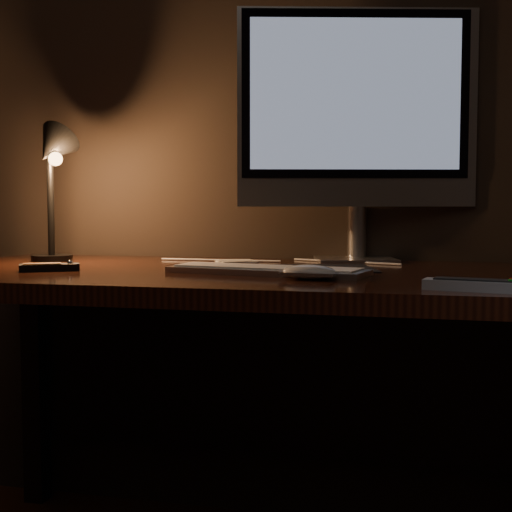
% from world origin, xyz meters
% --- Properties ---
extents(desk, '(1.60, 0.75, 0.75)m').
position_xyz_m(desk, '(0.00, 1.93, 0.62)').
color(desk, '#33150B').
rests_on(desk, ground).
extents(monitor, '(0.62, 0.23, 0.66)m').
position_xyz_m(monitor, '(0.21, 2.18, 1.14)').
color(monitor, silver).
rests_on(monitor, desk).
extents(keyboard, '(0.46, 0.20, 0.02)m').
position_xyz_m(keyboard, '(0.06, 1.78, 0.76)').
color(keyboard, silver).
rests_on(keyboard, desk).
extents(mousepad, '(0.32, 0.28, 0.00)m').
position_xyz_m(mousepad, '(0.14, 1.92, 0.75)').
color(mousepad, black).
rests_on(mousepad, desk).
extents(mouse, '(0.12, 0.07, 0.02)m').
position_xyz_m(mouse, '(0.17, 1.68, 0.76)').
color(mouse, white).
rests_on(mouse, desk).
extents(media_remote, '(0.14, 0.11, 0.02)m').
position_xyz_m(media_remote, '(-0.44, 1.73, 0.76)').
color(media_remote, black).
rests_on(media_remote, desk).
extents(tv_remote, '(0.19, 0.08, 0.02)m').
position_xyz_m(tv_remote, '(0.48, 1.56, 0.76)').
color(tv_remote, gray).
rests_on(tv_remote, desk).
extents(papers, '(0.12, 0.10, 0.01)m').
position_xyz_m(papers, '(-0.09, 2.08, 0.75)').
color(papers, white).
rests_on(papers, desk).
extents(desk_lamp, '(0.17, 0.19, 0.37)m').
position_xyz_m(desk_lamp, '(-0.56, 1.97, 1.00)').
color(desk_lamp, black).
rests_on(desk_lamp, desk).
extents(cable, '(0.63, 0.15, 0.01)m').
position_xyz_m(cable, '(0.02, 2.10, 0.75)').
color(cable, white).
rests_on(cable, desk).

